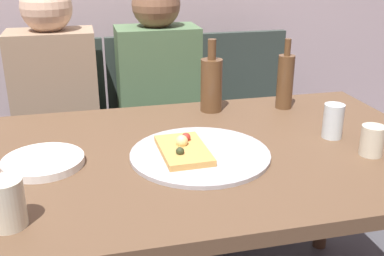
{
  "coord_description": "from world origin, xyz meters",
  "views": [
    {
      "loc": [
        -0.3,
        -1.22,
        1.29
      ],
      "look_at": [
        0.01,
        0.06,
        0.77
      ],
      "focal_mm": 43.06,
      "sensor_mm": 36.0,
      "label": 1
    }
  ],
  "objects_px": {
    "pizza_slice_last": "(183,149)",
    "wine_bottle": "(285,81)",
    "dining_table": "(193,173)",
    "plate_stack": "(43,162)",
    "wine_glass": "(6,203)",
    "chair_right": "(248,113)",
    "chair_left": "(61,128)",
    "pizza_tray": "(200,154)",
    "chair_middle": "(157,120)",
    "short_glass": "(372,141)",
    "guest_in_beanie": "(162,105)",
    "tumbler_near": "(333,121)",
    "water_bottle": "(211,84)",
    "guest_in_sweater": "(56,113)"
  },
  "relations": [
    {
      "from": "pizza_slice_last",
      "to": "wine_bottle",
      "type": "relative_size",
      "value": 0.86
    },
    {
      "from": "dining_table",
      "to": "plate_stack",
      "type": "relative_size",
      "value": 6.75
    },
    {
      "from": "wine_glass",
      "to": "plate_stack",
      "type": "xyz_separation_m",
      "value": [
        0.05,
        0.29,
        -0.04
      ]
    },
    {
      "from": "dining_table",
      "to": "chair_right",
      "type": "height_order",
      "value": "chair_right"
    },
    {
      "from": "pizza_slice_last",
      "to": "chair_left",
      "type": "xyz_separation_m",
      "value": [
        -0.39,
        0.88,
        -0.23
      ]
    },
    {
      "from": "pizza_tray",
      "to": "wine_bottle",
      "type": "distance_m",
      "value": 0.55
    },
    {
      "from": "plate_stack",
      "to": "chair_middle",
      "type": "xyz_separation_m",
      "value": [
        0.45,
        0.85,
        -0.22
      ]
    },
    {
      "from": "pizza_tray",
      "to": "short_glass",
      "type": "distance_m",
      "value": 0.5
    },
    {
      "from": "wine_bottle",
      "to": "guest_in_beanie",
      "type": "relative_size",
      "value": 0.22
    },
    {
      "from": "tumbler_near",
      "to": "wine_glass",
      "type": "height_order",
      "value": "same"
    },
    {
      "from": "pizza_tray",
      "to": "wine_glass",
      "type": "distance_m",
      "value": 0.55
    },
    {
      "from": "pizza_slice_last",
      "to": "guest_in_beanie",
      "type": "xyz_separation_m",
      "value": [
        0.06,
        0.73,
        -0.11
      ]
    },
    {
      "from": "pizza_slice_last",
      "to": "chair_middle",
      "type": "bearing_deg",
      "value": 85.87
    },
    {
      "from": "pizza_tray",
      "to": "chair_middle",
      "type": "relative_size",
      "value": 0.45
    },
    {
      "from": "chair_right",
      "to": "guest_in_beanie",
      "type": "height_order",
      "value": "guest_in_beanie"
    },
    {
      "from": "pizza_slice_last",
      "to": "water_bottle",
      "type": "bearing_deg",
      "value": 63.3
    },
    {
      "from": "pizza_slice_last",
      "to": "plate_stack",
      "type": "distance_m",
      "value": 0.39
    },
    {
      "from": "pizza_tray",
      "to": "water_bottle",
      "type": "bearing_deg",
      "value": 69.85
    },
    {
      "from": "chair_right",
      "to": "guest_in_beanie",
      "type": "bearing_deg",
      "value": 17.97
    },
    {
      "from": "dining_table",
      "to": "chair_left",
      "type": "relative_size",
      "value": 1.68
    },
    {
      "from": "wine_glass",
      "to": "pizza_slice_last",
      "type": "bearing_deg",
      "value": 30.35
    },
    {
      "from": "pizza_slice_last",
      "to": "guest_in_beanie",
      "type": "bearing_deg",
      "value": 85.02
    },
    {
      "from": "chair_middle",
      "to": "chair_left",
      "type": "bearing_deg",
      "value": 0.0
    },
    {
      "from": "wine_glass",
      "to": "chair_left",
      "type": "distance_m",
      "value": 1.17
    },
    {
      "from": "guest_in_beanie",
      "to": "water_bottle",
      "type": "bearing_deg",
      "value": 109.24
    },
    {
      "from": "pizza_tray",
      "to": "plate_stack",
      "type": "xyz_separation_m",
      "value": [
        -0.44,
        0.04,
        0.01
      ]
    },
    {
      "from": "guest_in_sweater",
      "to": "guest_in_beanie",
      "type": "bearing_deg",
      "value": -180.0
    },
    {
      "from": "water_bottle",
      "to": "chair_middle",
      "type": "relative_size",
      "value": 0.29
    },
    {
      "from": "dining_table",
      "to": "guest_in_beanie",
      "type": "relative_size",
      "value": 1.29
    },
    {
      "from": "water_bottle",
      "to": "short_glass",
      "type": "relative_size",
      "value": 2.99
    },
    {
      "from": "wine_bottle",
      "to": "plate_stack",
      "type": "relative_size",
      "value": 1.16
    },
    {
      "from": "wine_bottle",
      "to": "guest_in_beanie",
      "type": "height_order",
      "value": "guest_in_beanie"
    },
    {
      "from": "short_glass",
      "to": "water_bottle",
      "type": "bearing_deg",
      "value": 125.38
    },
    {
      "from": "plate_stack",
      "to": "water_bottle",
      "type": "bearing_deg",
      "value": 30.75
    },
    {
      "from": "dining_table",
      "to": "pizza_tray",
      "type": "relative_size",
      "value": 3.72
    },
    {
      "from": "chair_right",
      "to": "wine_bottle",
      "type": "bearing_deg",
      "value": 82.87
    },
    {
      "from": "short_glass",
      "to": "plate_stack",
      "type": "relative_size",
      "value": 0.4
    },
    {
      "from": "short_glass",
      "to": "guest_in_beanie",
      "type": "height_order",
      "value": "guest_in_beanie"
    },
    {
      "from": "wine_glass",
      "to": "plate_stack",
      "type": "distance_m",
      "value": 0.3
    },
    {
      "from": "short_glass",
      "to": "wine_bottle",
      "type": "bearing_deg",
      "value": 98.89
    },
    {
      "from": "wine_glass",
      "to": "water_bottle",
      "type": "bearing_deg",
      "value": 45.06
    },
    {
      "from": "pizza_tray",
      "to": "guest_in_sweater",
      "type": "relative_size",
      "value": 0.35
    },
    {
      "from": "plate_stack",
      "to": "chair_left",
      "type": "distance_m",
      "value": 0.88
    },
    {
      "from": "dining_table",
      "to": "wine_glass",
      "type": "xyz_separation_m",
      "value": [
        -0.48,
        -0.29,
        0.13
      ]
    },
    {
      "from": "wine_bottle",
      "to": "chair_middle",
      "type": "height_order",
      "value": "wine_bottle"
    },
    {
      "from": "pizza_slice_last",
      "to": "guest_in_sweater",
      "type": "relative_size",
      "value": 0.19
    },
    {
      "from": "pizza_tray",
      "to": "wine_glass",
      "type": "bearing_deg",
      "value": -153.02
    },
    {
      "from": "dining_table",
      "to": "wine_bottle",
      "type": "xyz_separation_m",
      "value": [
        0.43,
        0.31,
        0.18
      ]
    },
    {
      "from": "short_glass",
      "to": "tumbler_near",
      "type": "bearing_deg",
      "value": 105.83
    },
    {
      "from": "pizza_slice_last",
      "to": "wine_glass",
      "type": "relative_size",
      "value": 2.03
    }
  ]
}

